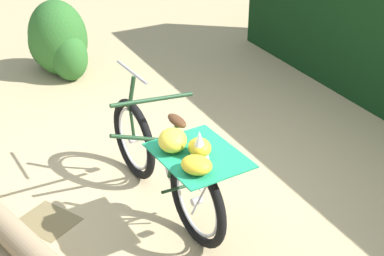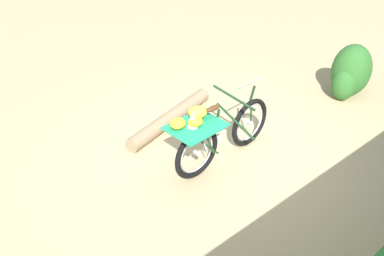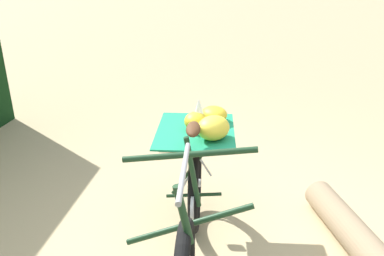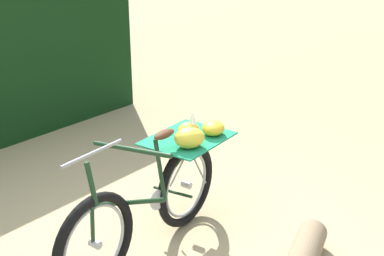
{
  "view_description": "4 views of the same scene",
  "coord_description": "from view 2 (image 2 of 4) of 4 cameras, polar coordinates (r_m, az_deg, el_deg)",
  "views": [
    {
      "loc": [
        2.34,
        -3.06,
        2.89
      ],
      "look_at": [
        0.46,
        -0.25,
        0.98
      ],
      "focal_mm": 53.17,
      "sensor_mm": 36.0,
      "label": 1
    },
    {
      "loc": [
        4.26,
        1.19,
        3.36
      ],
      "look_at": [
        0.58,
        -0.27,
        0.78
      ],
      "focal_mm": 36.86,
      "sensor_mm": 36.0,
      "label": 2
    },
    {
      "loc": [
        -1.77,
        0.68,
        1.8
      ],
      "look_at": [
        0.57,
        -0.24,
        0.77
      ],
      "focal_mm": 35.63,
      "sensor_mm": 36.0,
      "label": 3
    },
    {
      "loc": [
        -3.19,
        -0.97,
        2.33
      ],
      "look_at": [
        0.48,
        -0.29,
        0.88
      ],
      "focal_mm": 47.46,
      "sensor_mm": 36.0,
      "label": 4
    }
  ],
  "objects": [
    {
      "name": "bicycle",
      "position": [
        5.18,
        3.76,
        -0.65
      ],
      "size": [
        1.74,
        1.03,
        1.03
      ],
      "rotation": [
        0.0,
        0.0,
        2.71
      ],
      "color": "black",
      "rests_on": "ground_plane"
    },
    {
      "name": "fallen_log",
      "position": [
        6.23,
        -3.08,
        1.51
      ],
      "size": [
        1.89,
        0.63,
        0.22
      ],
      "primitive_type": "cylinder",
      "rotation": [
        0.0,
        1.57,
        -0.22
      ],
      "color": "#937A5B",
      "rests_on": "ground_plane"
    },
    {
      "name": "ground_plane",
      "position": [
        5.55,
        4.8,
        -4.34
      ],
      "size": [
        60.0,
        60.0,
        0.0
      ],
      "primitive_type": "plane",
      "color": "tan"
    },
    {
      "name": "leaf_litter_patch",
      "position": [
        6.22,
        0.28,
        0.35
      ],
      "size": [
        0.44,
        0.36,
        0.01
      ],
      "primitive_type": "cube",
      "color": "olive",
      "rests_on": "ground_plane"
    },
    {
      "name": "shrub_cluster",
      "position": [
        7.51,
        21.97,
        7.41
      ],
      "size": [
        0.98,
        0.67,
        0.93
      ],
      "color": "#2D6628",
      "rests_on": "ground_plane"
    }
  ]
}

